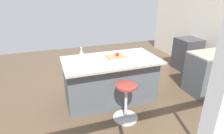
% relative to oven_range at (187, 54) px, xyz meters
% --- Properties ---
extents(ground_plane, '(7.78, 7.78, 0.00)m').
position_rel_oven_range_xyz_m(ground_plane, '(2.64, 0.75, -0.44)').
color(ground_plane, brown).
extents(oven_range, '(0.60, 0.61, 0.88)m').
position_rel_oven_range_xyz_m(oven_range, '(0.00, 0.00, 0.00)').
color(oven_range, '#38383D').
rests_on(oven_range, ground_plane).
extents(kitchen_island, '(1.81, 0.99, 0.91)m').
position_rel_oven_range_xyz_m(kitchen_island, '(2.59, 0.86, 0.02)').
color(kitchen_island, '#4C5156').
rests_on(kitchen_island, ground_plane).
extents(stool_by_window, '(0.44, 0.44, 0.68)m').
position_rel_oven_range_xyz_m(stool_by_window, '(2.54, 1.53, -0.12)').
color(stool_by_window, '#B7B7BC').
rests_on(stool_by_window, ground_plane).
extents(cutting_board, '(0.36, 0.24, 0.02)m').
position_rel_oven_range_xyz_m(cutting_board, '(2.47, 0.80, 0.48)').
color(cutting_board, olive).
rests_on(cutting_board, kitchen_island).
extents(apple_red, '(0.07, 0.07, 0.07)m').
position_rel_oven_range_xyz_m(apple_red, '(2.44, 0.82, 0.53)').
color(apple_red, red).
rests_on(apple_red, cutting_board).
extents(water_bottle, '(0.06, 0.06, 0.31)m').
position_rel_oven_range_xyz_m(water_bottle, '(3.16, 0.98, 0.60)').
color(water_bottle, silver).
rests_on(water_bottle, kitchen_island).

